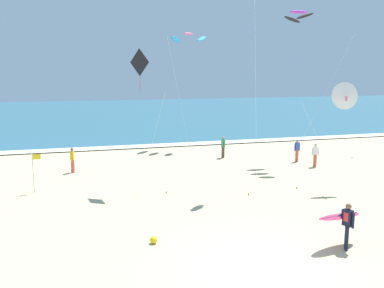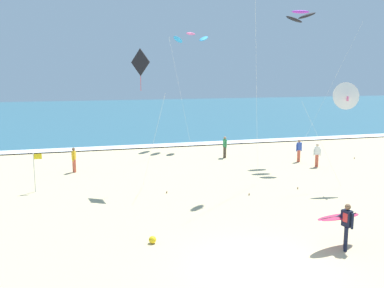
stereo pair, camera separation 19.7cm
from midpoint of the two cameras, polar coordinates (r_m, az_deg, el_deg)
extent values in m
plane|color=#CCB789|center=(14.48, 9.30, -16.07)|extent=(160.00, 160.00, 0.00)
cube|color=#2D6075|center=(65.10, -10.88, 4.07)|extent=(160.00, 60.00, 0.08)
cube|color=white|center=(35.86, -6.56, -0.26)|extent=(160.00, 1.63, 0.01)
cylinder|color=black|center=(16.22, 19.84, -11.95)|extent=(0.13, 0.13, 0.88)
cylinder|color=black|center=(16.44, 19.80, -11.65)|extent=(0.13, 0.13, 0.88)
cube|color=black|center=(16.08, 19.97, -9.34)|extent=(0.28, 0.38, 0.60)
cube|color=red|center=(15.99, 19.74, -9.29)|extent=(0.06, 0.20, 0.32)
sphere|color=brown|center=(15.95, 20.06, -7.91)|extent=(0.21, 0.21, 0.21)
cylinder|color=black|center=(15.96, 20.61, -9.68)|extent=(0.09, 0.09, 0.56)
cylinder|color=black|center=(16.18, 19.36, -8.77)|extent=(0.09, 0.09, 0.26)
cylinder|color=black|center=(16.23, 18.95, -9.18)|extent=(0.26, 0.14, 0.14)
ellipsoid|color=#D83359|center=(16.31, 18.97, -9.23)|extent=(2.15, 1.07, 0.18)
cube|color=#333333|center=(16.30, 18.98, -9.11)|extent=(1.77, 0.50, 0.11)
cube|color=#262628|center=(16.98, 20.89, -8.84)|extent=(0.12, 0.04, 0.14)
cone|color=white|center=(23.78, 19.77, 6.16)|extent=(1.48, 0.60, 1.45)
cube|color=pink|center=(23.78, 19.75, 5.82)|extent=(0.12, 0.52, 0.24)
cylinder|color=silver|center=(23.59, 16.75, -0.05)|extent=(2.37, 0.48, 4.67)
cylinder|color=brown|center=(23.69, 13.75, -5.78)|extent=(0.06, 0.06, 0.10)
ellipsoid|color=#2D99DB|center=(35.18, 1.13, 14.04)|extent=(1.30, 1.46, 0.63)
ellipsoid|color=pink|center=(35.63, -0.64, 14.67)|extent=(1.30, 1.47, 0.20)
ellipsoid|color=#2D99DB|center=(36.03, -2.36, 13.93)|extent=(1.30, 1.46, 0.63)
cylinder|color=silver|center=(33.60, -1.97, 6.63)|extent=(2.57, 3.36, 8.72)
cylinder|color=brown|center=(32.23, -3.41, -1.41)|extent=(0.06, 0.06, 0.10)
cylinder|color=silver|center=(22.38, 8.34, 8.50)|extent=(1.41, 2.07, 11.46)
cylinder|color=brown|center=(22.05, 7.40, -6.74)|extent=(0.06, 0.06, 0.10)
ellipsoid|color=black|center=(31.32, 13.19, 16.07)|extent=(1.28, 0.59, 0.57)
ellipsoid|color=purple|center=(30.47, 14.02, 16.92)|extent=(1.28, 0.59, 0.20)
ellipsoid|color=black|center=(29.53, 14.84, 16.40)|extent=(1.28, 0.59, 0.57)
cylinder|color=silver|center=(31.29, 17.52, 6.83)|extent=(4.67, 0.39, 9.66)
cylinder|color=brown|center=(33.04, 20.65, -1.75)|extent=(0.06, 0.06, 0.10)
cube|color=black|center=(22.66, -7.36, 10.91)|extent=(0.82, 1.20, 1.43)
cylinder|color=red|center=(22.66, -7.29, 8.12)|extent=(0.02, 0.02, 0.78)
cylinder|color=silver|center=(22.28, -5.53, 0.43)|extent=(1.04, 1.53, 5.18)
cylinder|color=brown|center=(22.23, -3.76, -6.54)|extent=(0.06, 0.06, 0.10)
cylinder|color=#4C3D2D|center=(31.17, 4.03, -1.11)|extent=(0.22, 0.22, 0.84)
cube|color=#339351|center=(31.05, 4.05, 0.14)|extent=(0.21, 0.34, 0.54)
sphere|color=#A87A59|center=(30.99, 4.05, 0.83)|extent=(0.20, 0.20, 0.20)
cylinder|color=#339351|center=(31.25, 3.88, 0.02)|extent=(0.08, 0.08, 0.50)
cylinder|color=#339351|center=(30.88, 4.21, -0.10)|extent=(0.08, 0.08, 0.50)
cylinder|color=#D8593F|center=(30.68, 13.80, -1.55)|extent=(0.22, 0.22, 0.84)
cube|color=#3351B7|center=(30.55, 13.85, -0.28)|extent=(0.35, 0.24, 0.54)
sphere|color=#A87A59|center=(30.49, 13.88, 0.43)|extent=(0.20, 0.20, 0.20)
cylinder|color=#3351B7|center=(30.43, 13.55, -0.50)|extent=(0.08, 0.08, 0.50)
cylinder|color=#3351B7|center=(30.71, 14.14, -0.43)|extent=(0.08, 0.08, 0.50)
cylinder|color=#D8593F|center=(27.61, -16.01, -2.88)|extent=(0.22, 0.22, 0.84)
cube|color=gold|center=(27.48, -16.08, -1.48)|extent=(0.27, 0.36, 0.54)
sphere|color=brown|center=(27.41, -16.12, -0.70)|extent=(0.20, 0.20, 0.20)
cylinder|color=gold|center=(27.30, -16.20, -1.77)|extent=(0.08, 0.08, 0.50)
cylinder|color=gold|center=(27.69, -15.94, -1.60)|extent=(0.08, 0.08, 0.50)
cylinder|color=#D8593F|center=(29.35, 16.09, -2.15)|extent=(0.22, 0.22, 0.84)
cube|color=white|center=(29.22, 16.16, -0.83)|extent=(0.36, 0.26, 0.54)
sphere|color=beige|center=(29.15, 16.19, -0.10)|extent=(0.20, 0.20, 0.20)
cylinder|color=white|center=(29.29, 16.54, -1.02)|extent=(0.08, 0.08, 0.50)
cylinder|color=white|center=(29.18, 15.75, -1.03)|extent=(0.08, 0.08, 0.50)
cylinder|color=silver|center=(23.66, -20.89, -3.67)|extent=(0.05, 0.05, 2.10)
cube|color=yellow|center=(23.47, -20.48, -1.63)|extent=(0.40, 0.02, 0.28)
sphere|color=yellow|center=(16.05, -5.57, -12.78)|extent=(0.28, 0.28, 0.28)
camera|label=1|loc=(0.10, -90.30, -0.05)|focal=39.47mm
camera|label=2|loc=(0.10, 89.70, 0.05)|focal=39.47mm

